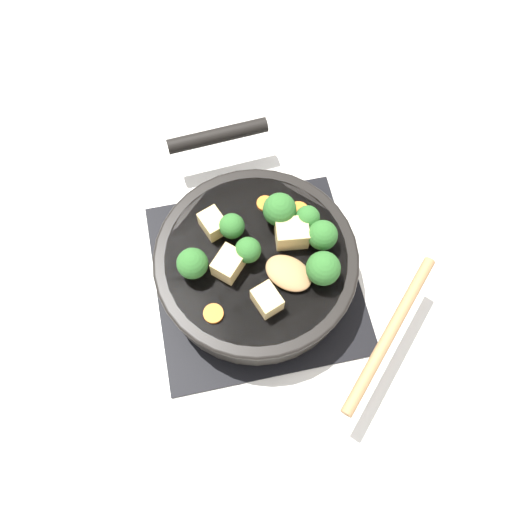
# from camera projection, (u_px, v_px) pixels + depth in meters

# --- Properties ---
(ground_plane) EXTENTS (2.40, 2.40, 0.00)m
(ground_plane) POSITION_uv_depth(u_px,v_px,m) (256.00, 278.00, 0.78)
(ground_plane) COLOR white
(front_burner_grate) EXTENTS (0.31, 0.31, 0.03)m
(front_burner_grate) POSITION_uv_depth(u_px,v_px,m) (256.00, 275.00, 0.77)
(front_burner_grate) COLOR black
(front_burner_grate) RESTS_ON ground_plane
(skillet_pan) EXTENTS (0.29, 0.39, 0.06)m
(skillet_pan) POSITION_uv_depth(u_px,v_px,m) (256.00, 262.00, 0.73)
(skillet_pan) COLOR black
(skillet_pan) RESTS_ON front_burner_grate
(wooden_spoon) EXTENTS (0.24, 0.24, 0.02)m
(wooden_spoon) POSITION_uv_depth(u_px,v_px,m) (346.00, 307.00, 0.66)
(wooden_spoon) COLOR #A87A4C
(wooden_spoon) RESTS_ON skillet_pan
(tofu_cube_center_large) EXTENTS (0.04, 0.05, 0.03)m
(tofu_cube_center_large) POSITION_uv_depth(u_px,v_px,m) (266.00, 300.00, 0.66)
(tofu_cube_center_large) COLOR #DBB770
(tofu_cube_center_large) RESTS_ON skillet_pan
(tofu_cube_near_handle) EXTENTS (0.05, 0.05, 0.03)m
(tofu_cube_near_handle) POSITION_uv_depth(u_px,v_px,m) (228.00, 264.00, 0.68)
(tofu_cube_near_handle) COLOR #DBB770
(tofu_cube_near_handle) RESTS_ON skillet_pan
(tofu_cube_east_chunk) EXTENTS (0.05, 0.04, 0.04)m
(tofu_cube_east_chunk) POSITION_uv_depth(u_px,v_px,m) (292.00, 233.00, 0.69)
(tofu_cube_east_chunk) COLOR #DBB770
(tofu_cube_east_chunk) RESTS_ON skillet_pan
(tofu_cube_west_chunk) EXTENTS (0.04, 0.05, 0.03)m
(tofu_cube_west_chunk) POSITION_uv_depth(u_px,v_px,m) (213.00, 224.00, 0.70)
(tofu_cube_west_chunk) COLOR #DBB770
(tofu_cube_west_chunk) RESTS_ON skillet_pan
(broccoli_floret_near_spoon) EXTENTS (0.04, 0.04, 0.04)m
(broccoli_floret_near_spoon) POSITION_uv_depth(u_px,v_px,m) (232.00, 226.00, 0.69)
(broccoli_floret_near_spoon) COLOR #709956
(broccoli_floret_near_spoon) RESTS_ON skillet_pan
(broccoli_floret_center_top) EXTENTS (0.04, 0.04, 0.04)m
(broccoli_floret_center_top) POSITION_uv_depth(u_px,v_px,m) (248.00, 253.00, 0.67)
(broccoli_floret_center_top) COLOR #709956
(broccoli_floret_center_top) RESTS_ON skillet_pan
(broccoli_floret_east_rim) EXTENTS (0.04, 0.04, 0.05)m
(broccoli_floret_east_rim) POSITION_uv_depth(u_px,v_px,m) (323.00, 238.00, 0.68)
(broccoli_floret_east_rim) COLOR #709956
(broccoli_floret_east_rim) RESTS_ON skillet_pan
(broccoli_floret_west_rim) EXTENTS (0.04, 0.04, 0.04)m
(broccoli_floret_west_rim) POSITION_uv_depth(u_px,v_px,m) (307.00, 218.00, 0.70)
(broccoli_floret_west_rim) COLOR #709956
(broccoli_floret_west_rim) RESTS_ON skillet_pan
(broccoli_floret_north_edge) EXTENTS (0.05, 0.05, 0.05)m
(broccoli_floret_north_edge) POSITION_uv_depth(u_px,v_px,m) (280.00, 210.00, 0.70)
(broccoli_floret_north_edge) COLOR #709956
(broccoli_floret_north_edge) RESTS_ON skillet_pan
(broccoli_floret_south_cluster) EXTENTS (0.05, 0.05, 0.05)m
(broccoli_floret_south_cluster) POSITION_uv_depth(u_px,v_px,m) (323.00, 268.00, 0.66)
(broccoli_floret_south_cluster) COLOR #709956
(broccoli_floret_south_cluster) RESTS_ON skillet_pan
(broccoli_floret_mid_floret) EXTENTS (0.04, 0.04, 0.05)m
(broccoli_floret_mid_floret) POSITION_uv_depth(u_px,v_px,m) (192.00, 264.00, 0.67)
(broccoli_floret_mid_floret) COLOR #709956
(broccoli_floret_mid_floret) RESTS_ON skillet_pan
(carrot_slice_orange_thin) EXTENTS (0.03, 0.03, 0.01)m
(carrot_slice_orange_thin) POSITION_uv_depth(u_px,v_px,m) (213.00, 313.00, 0.66)
(carrot_slice_orange_thin) COLOR orange
(carrot_slice_orange_thin) RESTS_ON skillet_pan
(carrot_slice_near_center) EXTENTS (0.03, 0.03, 0.01)m
(carrot_slice_near_center) POSITION_uv_depth(u_px,v_px,m) (298.00, 211.00, 0.73)
(carrot_slice_near_center) COLOR orange
(carrot_slice_near_center) RESTS_ON skillet_pan
(carrot_slice_edge_slice) EXTENTS (0.02, 0.02, 0.01)m
(carrot_slice_edge_slice) POSITION_uv_depth(u_px,v_px,m) (265.00, 204.00, 0.73)
(carrot_slice_edge_slice) COLOR orange
(carrot_slice_edge_slice) RESTS_ON skillet_pan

